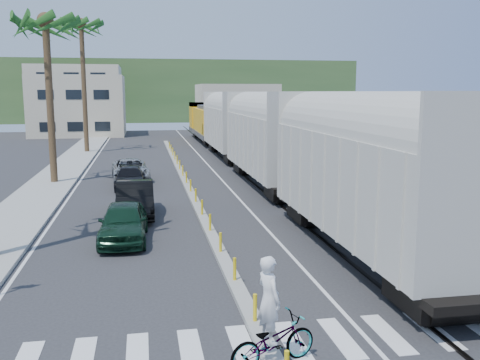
{
  "coord_description": "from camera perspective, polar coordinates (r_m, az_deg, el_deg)",
  "views": [
    {
      "loc": [
        -2.64,
        -13.38,
        5.82
      ],
      "look_at": [
        1.52,
        9.42,
        2.0
      ],
      "focal_mm": 40.0,
      "sensor_mm": 36.0,
      "label": 1
    }
  ],
  "objects": [
    {
      "name": "ground",
      "position": [
        14.83,
        0.78,
        -13.75
      ],
      "size": [
        140.0,
        140.0,
        0.0
      ],
      "primitive_type": "plane",
      "color": "#28282B",
      "rests_on": "ground"
    },
    {
      "name": "sidewalk",
      "position": [
        39.25,
        -18.81,
        0.44
      ],
      "size": [
        3.0,
        90.0,
        0.15
      ],
      "primitive_type": "cube",
      "color": "gray",
      "rests_on": "ground"
    },
    {
      "name": "rails",
      "position": [
        42.48,
        0.12,
        1.53
      ],
      "size": [
        1.56,
        100.0,
        0.06
      ],
      "color": "black",
      "rests_on": "ground"
    },
    {
      "name": "median",
      "position": [
        33.93,
        -5.73,
        -0.41
      ],
      "size": [
        0.45,
        60.0,
        0.85
      ],
      "color": "gray",
      "rests_on": "ground"
    },
    {
      "name": "crosswalk",
      "position": [
        13.05,
        2.55,
        -17.11
      ],
      "size": [
        14.0,
        2.2,
        0.01
      ],
      "primitive_type": "cube",
      "color": "silver",
      "rests_on": "ground"
    },
    {
      "name": "lane_markings",
      "position": [
        38.82,
        -9.5,
        0.62
      ],
      "size": [
        9.42,
        90.0,
        0.01
      ],
      "color": "silver",
      "rests_on": "ground"
    },
    {
      "name": "freight_train",
      "position": [
        39.01,
        0.99,
        5.08
      ],
      "size": [
        3.0,
        60.94,
        5.85
      ],
      "color": "#B4B1A5",
      "rests_on": "ground"
    },
    {
      "name": "palm_trees",
      "position": [
        36.83,
        -19.62,
        16.62
      ],
      "size": [
        3.5,
        37.2,
        13.75
      ],
      "color": "brown",
      "rests_on": "ground"
    },
    {
      "name": "buildings",
      "position": [
        85.13,
        -13.01,
        8.15
      ],
      "size": [
        38.0,
        27.0,
        10.0
      ],
      "color": "#BEB497",
      "rests_on": "ground"
    },
    {
      "name": "hillside",
      "position": [
        113.41,
        -9.13,
        9.34
      ],
      "size": [
        80.0,
        20.0,
        12.0
      ],
      "primitive_type": "cube",
      "color": "#385628",
      "rests_on": "ground"
    },
    {
      "name": "car_lead",
      "position": [
        21.58,
        -12.31,
        -4.4
      ],
      "size": [
        2.12,
        4.63,
        1.54
      ],
      "primitive_type": "imported",
      "rotation": [
        0.0,
        0.0,
        -0.03
      ],
      "color": "black",
      "rests_on": "ground"
    },
    {
      "name": "car_second",
      "position": [
        25.82,
        -11.12,
        -2.01
      ],
      "size": [
        1.78,
        4.93,
        1.62
      ],
      "primitive_type": "imported",
      "rotation": [
        0.0,
        0.0,
        0.01
      ],
      "color": "black",
      "rests_on": "ground"
    },
    {
      "name": "car_third",
      "position": [
        33.25,
        -11.67,
        0.23
      ],
      "size": [
        1.91,
        4.53,
        1.3
      ],
      "primitive_type": "imported",
      "rotation": [
        0.0,
        0.0,
        0.01
      ],
      "color": "black",
      "rests_on": "ground"
    },
    {
      "name": "car_rear",
      "position": [
        36.52,
        -11.62,
        1.11
      ],
      "size": [
        3.14,
        5.4,
        1.39
      ],
      "primitive_type": "imported",
      "rotation": [
        0.0,
        0.0,
        0.08
      ],
      "color": "#9FA2A4",
      "rests_on": "ground"
    },
    {
      "name": "cyclist",
      "position": [
        11.87,
        3.44,
        -15.84
      ],
      "size": [
        2.0,
        2.52,
        2.45
      ],
      "rotation": [
        0.0,
        0.0,
        1.9
      ],
      "color": "#9EA0A5",
      "rests_on": "ground"
    }
  ]
}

